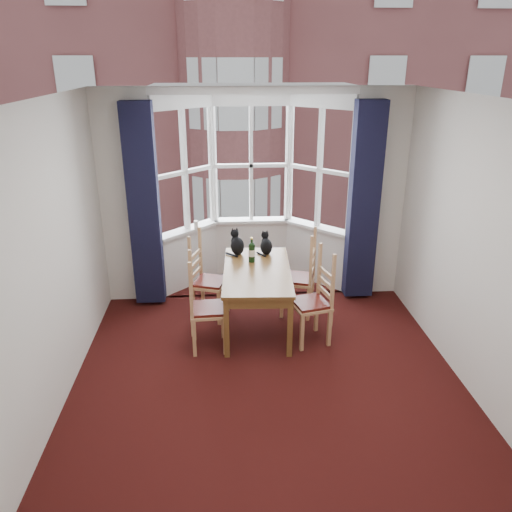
{
  "coord_description": "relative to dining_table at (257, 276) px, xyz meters",
  "views": [
    {
      "loc": [
        -0.42,
        -4.12,
        3.12
      ],
      "look_at": [
        -0.06,
        1.05,
        1.05
      ],
      "focal_mm": 35.0,
      "sensor_mm": 36.0,
      "label": 1
    }
  ],
  "objects": [
    {
      "name": "wine_bottle",
      "position": [
        -0.05,
        0.26,
        0.23
      ],
      "size": [
        0.08,
        0.08,
        0.32
      ],
      "color": "black",
      "rests_on": "dining_table"
    },
    {
      "name": "tenement_building",
      "position": [
        0.03,
        12.67,
        0.93
      ],
      "size": [
        18.4,
        7.8,
        15.2
      ],
      "color": "#8E4B49",
      "rests_on": "street"
    },
    {
      "name": "bay_window",
      "position": [
        0.03,
        1.41,
        0.73
      ],
      "size": [
        2.76,
        0.94,
        2.8
      ],
      "color": "white",
      "rests_on": "floor"
    },
    {
      "name": "wall_back_pier_left",
      "position": [
        -1.62,
        0.91,
        0.73
      ],
      "size": [
        0.7,
        0.12,
        2.8
      ],
      "primitive_type": "cube",
      "color": "silver",
      "rests_on": "floor"
    },
    {
      "name": "cat_right",
      "position": [
        0.15,
        0.52,
        0.2
      ],
      "size": [
        0.19,
        0.24,
        0.3
      ],
      "color": "black",
      "rests_on": "dining_table"
    },
    {
      "name": "chair_right_near",
      "position": [
        0.68,
        -0.37,
        -0.2
      ],
      "size": [
        0.49,
        0.5,
        0.92
      ],
      "color": "tan",
      "rests_on": "floor"
    },
    {
      "name": "dining_table",
      "position": [
        0.0,
        0.0,
        0.0
      ],
      "size": [
        0.87,
        1.52,
        0.76
      ],
      "color": "brown",
      "rests_on": "floor"
    },
    {
      "name": "curtain_left",
      "position": [
        -1.39,
        0.73,
        0.68
      ],
      "size": [
        0.38,
        0.22,
        2.6
      ],
      "primitive_type": "cube",
      "color": "black",
      "rests_on": "floor"
    },
    {
      "name": "ceiling",
      "position": [
        0.03,
        -1.34,
        2.13
      ],
      "size": [
        4.5,
        4.5,
        0.0
      ],
      "primitive_type": "plane",
      "rotation": [
        3.14,
        0.0,
        0.0
      ],
      "color": "white",
      "rests_on": "floor"
    },
    {
      "name": "cat_left",
      "position": [
        -0.22,
        0.54,
        0.22
      ],
      "size": [
        0.25,
        0.29,
        0.34
      ],
      "color": "black",
      "rests_on": "dining_table"
    },
    {
      "name": "wall_right",
      "position": [
        2.03,
        -1.34,
        0.73
      ],
      "size": [
        0.0,
        4.5,
        4.5
      ],
      "primitive_type": "plane",
      "rotation": [
        1.57,
        0.0,
        -1.57
      ],
      "color": "silver",
      "rests_on": "floor"
    },
    {
      "name": "curtain_right",
      "position": [
        1.45,
        0.73,
        0.68
      ],
      "size": [
        0.38,
        0.22,
        2.6
      ],
      "primitive_type": "cube",
      "color": "black",
      "rests_on": "floor"
    },
    {
      "name": "chair_left_far",
      "position": [
        -0.66,
        0.31,
        -0.2
      ],
      "size": [
        0.51,
        0.52,
        0.92
      ],
      "color": "tan",
      "rests_on": "floor"
    },
    {
      "name": "chair_right_far",
      "position": [
        0.63,
        0.28,
        -0.2
      ],
      "size": [
        0.5,
        0.52,
        0.92
      ],
      "color": "tan",
      "rests_on": "floor"
    },
    {
      "name": "wall_left",
      "position": [
        -1.97,
        -1.34,
        0.73
      ],
      "size": [
        0.0,
        4.5,
        4.5
      ],
      "primitive_type": "plane",
      "rotation": [
        1.57,
        0.0,
        1.57
      ],
      "color": "silver",
      "rests_on": "floor"
    },
    {
      "name": "chair_left_near",
      "position": [
        -0.68,
        -0.46,
        -0.2
      ],
      "size": [
        0.42,
        0.44,
        0.92
      ],
      "color": "tan",
      "rests_on": "floor"
    },
    {
      "name": "candle_tall",
      "position": [
        -0.77,
        1.26,
        0.26
      ],
      "size": [
        0.06,
        0.06,
        0.12
      ],
      "primitive_type": "cylinder",
      "color": "white",
      "rests_on": "bay_window"
    },
    {
      "name": "wall_back_pier_right",
      "position": [
        1.68,
        0.91,
        0.73
      ],
      "size": [
        0.7,
        0.12,
        2.8
      ],
      "primitive_type": "cube",
      "color": "silver",
      "rests_on": "floor"
    },
    {
      "name": "street",
      "position": [
        0.03,
        30.91,
        -6.67
      ],
      "size": [
        80.0,
        80.0,
        0.0
      ],
      "primitive_type": "plane",
      "color": "#333335",
      "rests_on": "ground"
    },
    {
      "name": "wall_near",
      "position": [
        0.03,
        -3.59,
        0.73
      ],
      "size": [
        4.0,
        0.0,
        4.0
      ],
      "primitive_type": "plane",
      "rotation": [
        -1.57,
        0.0,
        0.0
      ],
      "color": "silver",
      "rests_on": "floor"
    },
    {
      "name": "floor",
      "position": [
        0.03,
        -1.34,
        -0.67
      ],
      "size": [
        4.5,
        4.5,
        0.0
      ],
      "primitive_type": "plane",
      "color": "black",
      "rests_on": "ground"
    }
  ]
}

